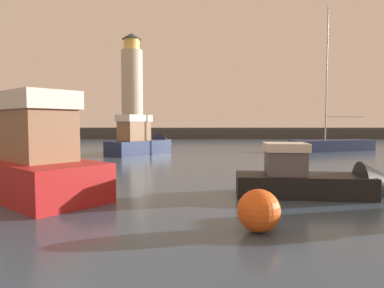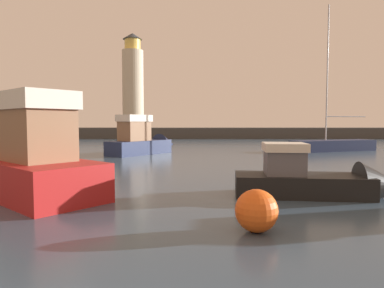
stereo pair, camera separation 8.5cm
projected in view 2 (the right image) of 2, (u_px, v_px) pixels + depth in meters
name	position (u px, v px, depth m)	size (l,w,h in m)	color
ground_plane	(170.00, 152.00, 29.10)	(220.00, 220.00, 0.00)	#384C60
breakwater	(180.00, 133.00, 56.82)	(90.71, 5.92, 1.73)	#423F3D
lighthouse	(133.00, 83.00, 56.25)	(3.48, 3.48, 15.54)	beige
motorboat_0	(13.00, 161.00, 12.86)	(8.46, 7.90, 4.10)	#B21E1E
motorboat_1	(326.00, 181.00, 11.69)	(5.85, 2.28, 2.25)	black
motorboat_3	(146.00, 141.00, 28.02)	(5.84, 6.80, 3.54)	#1E284C
sailboat_moored	(333.00, 145.00, 30.78)	(8.30, 4.43, 12.90)	#1E284C
mooring_buoy	(256.00, 211.00, 7.86)	(1.00, 1.00, 1.00)	#EA5919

